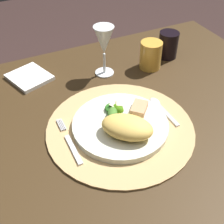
{
  "coord_description": "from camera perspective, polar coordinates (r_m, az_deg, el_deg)",
  "views": [
    {
      "loc": [
        -0.28,
        -0.54,
        1.25
      ],
      "look_at": [
        -0.02,
        0.0,
        0.72
      ],
      "focal_mm": 47.45,
      "sensor_mm": 36.0,
      "label": 1
    }
  ],
  "objects": [
    {
      "name": "placemat",
      "position": [
        0.78,
        1.59,
        -3.12
      ],
      "size": [
        0.39,
        0.39,
        0.01
      ],
      "primitive_type": "cylinder",
      "color": "tan",
      "rests_on": "dining_table"
    },
    {
      "name": "pasta_serving",
      "position": [
        0.72,
        2.95,
        -2.93
      ],
      "size": [
        0.15,
        0.15,
        0.05
      ],
      "primitive_type": "ellipsoid",
      "rotation": [
        0.0,
        0.0,
        5.53
      ],
      "color": "#EABB57",
      "rests_on": "dinner_plate"
    },
    {
      "name": "wine_glass",
      "position": [
        0.93,
        -1.57,
        13.29
      ],
      "size": [
        0.06,
        0.06,
        0.16
      ],
      "color": "silver",
      "rests_on": "dining_table"
    },
    {
      "name": "dark_tumbler",
      "position": [
        1.08,
        10.76,
        12.6
      ],
      "size": [
        0.07,
        0.07,
        0.09
      ],
      "primitive_type": "cylinder",
      "color": "black",
      "rests_on": "dining_table"
    },
    {
      "name": "dinner_plate",
      "position": [
        0.77,
        1.61,
        -2.51
      ],
      "size": [
        0.25,
        0.25,
        0.02
      ],
      "primitive_type": "cylinder",
      "color": "silver",
      "rests_on": "placemat"
    },
    {
      "name": "spoon",
      "position": [
        0.85,
        9.2,
        1.01
      ],
      "size": [
        0.02,
        0.13,
        0.01
      ],
      "color": "silver",
      "rests_on": "placemat"
    },
    {
      "name": "amber_tumbler",
      "position": [
        1.0,
        7.46,
        10.81
      ],
      "size": [
        0.07,
        0.07,
        0.09
      ],
      "primitive_type": "cylinder",
      "color": "gold",
      "rests_on": "dining_table"
    },
    {
      "name": "dining_table",
      "position": [
        0.9,
        1.29,
        -6.09
      ],
      "size": [
        1.14,
        0.83,
        0.7
      ],
      "color": "#392714",
      "rests_on": "ground"
    },
    {
      "name": "napkin",
      "position": [
        0.99,
        -15.63,
        6.48
      ],
      "size": [
        0.15,
        0.16,
        0.01
      ],
      "primitive_type": "cube",
      "rotation": [
        0.0,
        0.0,
        0.34
      ],
      "color": "white",
      "rests_on": "dining_table"
    },
    {
      "name": "fork",
      "position": [
        0.74,
        -8.08,
        -5.86
      ],
      "size": [
        0.01,
        0.17,
        0.0
      ],
      "color": "silver",
      "rests_on": "placemat"
    },
    {
      "name": "bread_piece",
      "position": [
        0.8,
        5.25,
        0.7
      ],
      "size": [
        0.07,
        0.07,
        0.02
      ],
      "primitive_type": "cube",
      "rotation": [
        0.0,
        0.0,
        3.95
      ],
      "color": "tan",
      "rests_on": "dinner_plate"
    },
    {
      "name": "salad_greens",
      "position": [
        0.79,
        0.34,
        0.31
      ],
      "size": [
        0.07,
        0.08,
        0.02
      ],
      "color": "#2D7221",
      "rests_on": "dinner_plate"
    }
  ]
}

